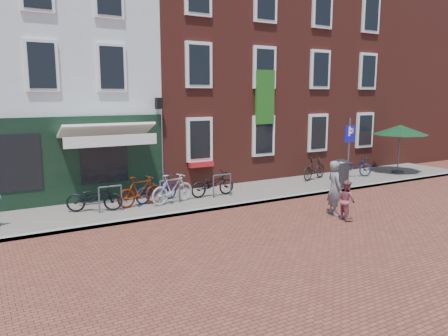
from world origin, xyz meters
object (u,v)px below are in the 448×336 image
bicycle_0 (94,197)px  litter_bin (341,172)px  bicycle_3 (173,189)px  bicycle_5 (314,168)px  bicycle_4 (213,184)px  bicycle_6 (354,167)px  parasol (400,128)px  woman (334,188)px  boy (346,200)px  parking_sign (349,143)px  bicycle_1 (140,191)px  bicycle_2 (156,189)px

bicycle_0 → litter_bin: bearing=-75.7°
bicycle_3 → bicycle_5: same height
bicycle_3 → bicycle_4: bearing=-94.6°
bicycle_6 → bicycle_5: bearing=98.5°
parasol → woman: size_ratio=1.47×
woman → boy: woman is taller
parking_sign → bicycle_4: bearing=167.3°
parasol → bicycle_4: size_ratio=1.47×
boy → bicycle_0: bearing=64.3°
litter_bin → bicycle_1: 7.88m
bicycle_5 → bicycle_1: bearing=76.9°
litter_bin → bicycle_6: bearing=32.0°
parasol → bicycle_3: 11.51m
boy → bicycle_6: size_ratio=0.70×
litter_bin → bicycle_0: 9.35m
bicycle_4 → bicycle_5: bearing=-84.1°
parking_sign → bicycle_1: 8.31m
boy → bicycle_0: (-6.36, 4.38, -0.05)m
bicycle_2 → litter_bin: bearing=-116.9°
litter_bin → woman: woman is taller
litter_bin → parasol: parasol is taller
bicycle_3 → bicycle_6: bearing=-100.1°
litter_bin → bicycle_4: litter_bin is taller
bicycle_1 → bicycle_3: (1.06, -0.18, 0.00)m
bicycle_6 → parking_sign: bearing=147.6°
parking_sign → bicycle_5: (-0.17, 1.76, -1.23)m
bicycle_0 → bicycle_1: bicycle_1 is taller
woman → bicycle_1: (-4.97, 3.69, -0.26)m
bicycle_0 → bicycle_6: 11.37m
parking_sign → woman: parking_sign is taller
woman → bicycle_2: bearing=61.8°
bicycle_6 → bicycle_4: bearing=110.9°
parasol → bicycle_1: 12.56m
woman → bicycle_4: size_ratio=1.00×
bicycle_5 → boy: bearing=130.5°
bicycle_0 → bicycle_6: (11.37, 0.11, 0.00)m
bicycle_3 → bicycle_6: (8.84, 0.38, -0.05)m
woman → bicycle_0: 7.48m
bicycle_1 → bicycle_5: size_ratio=1.00×
bicycle_0 → bicycle_4: (4.18, -0.04, 0.00)m
boy → bicycle_5: 5.77m
parking_sign → boy: size_ratio=2.25×
bicycle_3 → boy: bearing=-149.5°
litter_bin → parking_sign: bearing=-10.2°
bicycle_3 → bicycle_4: 1.67m
boy → litter_bin: bearing=-33.6°
parking_sign → bicycle_1: size_ratio=1.64×
bicycle_0 → bicycle_1: 1.47m
bicycle_0 → bicycle_3: size_ratio=1.03×
bicycle_2 → parking_sign: bearing=-116.8°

